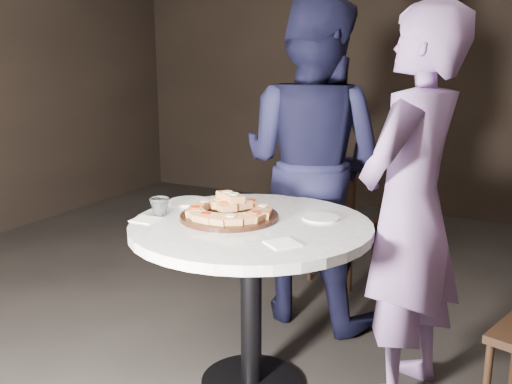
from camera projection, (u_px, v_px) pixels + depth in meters
floor at (231, 373)px, 2.85m from camera, size 7.00×7.00×0.00m
table at (251, 255)px, 2.59m from camera, size 1.32×1.32×0.82m
serving_board at (229, 216)px, 2.62m from camera, size 0.51×0.51×0.02m
focaccia_pile at (229, 208)px, 2.61m from camera, size 0.41×0.40×0.11m
plate_left at (189, 201)px, 2.90m from camera, size 0.27×0.27×0.01m
plate_right at (321, 218)px, 2.61m from camera, size 0.18×0.18×0.01m
water_glass at (160, 207)px, 2.66m from camera, size 0.10×0.10×0.08m
napkin_near at (146, 220)px, 2.59m from camera, size 0.12×0.12×0.01m
napkin_far at (283, 243)px, 2.26m from camera, size 0.17×0.17×0.01m
chair_far at (337, 218)px, 3.90m from camera, size 0.46×0.47×0.81m
diner_navy at (312, 164)px, 3.31m from camera, size 0.98×0.81×1.88m
diner_teal at (410, 210)px, 2.51m from camera, size 0.57×0.73×1.77m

